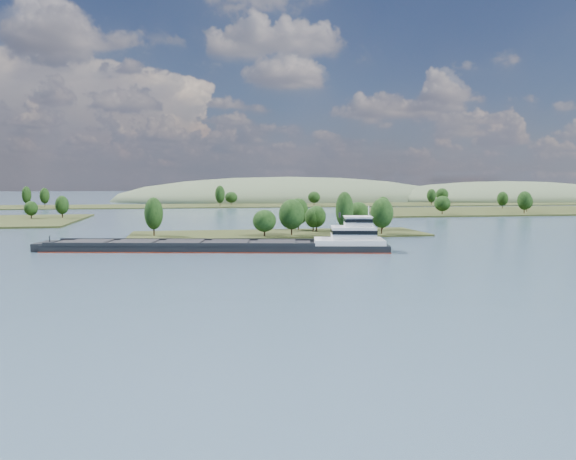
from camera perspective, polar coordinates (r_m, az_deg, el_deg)
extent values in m
plane|color=#3B4F66|center=(133.82, 3.12, -2.89)|extent=(1800.00, 1800.00, 0.00)
cube|color=#262E14|center=(192.37, -0.90, -0.47)|extent=(100.00, 30.00, 1.20)
cylinder|color=black|center=(186.42, 5.74, 0.24)|extent=(0.50, 0.50, 4.68)
ellipsoid|color=black|center=(186.02, 5.76, 2.07)|extent=(5.99, 5.99, 12.02)
cylinder|color=black|center=(204.21, 1.07, 0.55)|extent=(0.50, 0.50, 3.77)
ellipsoid|color=black|center=(203.89, 1.07, 1.90)|extent=(7.45, 7.45, 9.69)
cylinder|color=black|center=(183.88, 0.38, 0.07)|extent=(0.50, 0.50, 3.87)
ellipsoid|color=black|center=(183.52, 0.38, 1.61)|extent=(8.63, 8.63, 9.96)
cylinder|color=black|center=(197.51, 2.58, 0.26)|extent=(0.50, 0.50, 2.80)
ellipsoid|color=black|center=(197.24, 2.58, 1.28)|extent=(6.06, 6.06, 7.19)
cylinder|color=black|center=(181.03, -2.41, -0.18)|extent=(0.50, 0.50, 2.79)
ellipsoid|color=black|center=(180.74, -2.41, 0.94)|extent=(7.68, 7.68, 7.19)
cylinder|color=black|center=(187.02, -13.46, 0.05)|extent=(0.50, 0.50, 4.11)
ellipsoid|color=black|center=(186.65, -13.49, 1.65)|extent=(6.06, 6.06, 10.56)
cylinder|color=black|center=(198.00, 2.92, 0.29)|extent=(0.50, 0.50, 2.97)
ellipsoid|color=black|center=(197.72, 2.92, 1.38)|extent=(6.72, 6.72, 7.64)
cylinder|color=black|center=(208.79, 9.60, 0.61)|extent=(0.50, 0.50, 3.95)
ellipsoid|color=black|center=(208.47, 9.62, 1.99)|extent=(6.23, 6.23, 10.16)
cylinder|color=black|center=(191.24, 9.49, 0.21)|extent=(0.50, 0.50, 3.94)
ellipsoid|color=black|center=(190.89, 9.51, 1.71)|extent=(7.73, 7.73, 10.14)
cylinder|color=black|center=(205.12, 7.16, 0.47)|extent=(0.50, 0.50, 3.33)
ellipsoid|color=black|center=(204.82, 7.17, 1.65)|extent=(7.98, 7.98, 8.56)
cylinder|color=black|center=(287.36, -21.94, 1.50)|extent=(0.50, 0.50, 3.46)
ellipsoid|color=black|center=(287.15, -21.97, 2.38)|extent=(6.38, 6.38, 8.90)
cylinder|color=black|center=(288.82, -24.62, 1.34)|extent=(0.50, 0.50, 2.67)
ellipsoid|color=black|center=(288.65, -24.65, 2.02)|extent=(6.24, 6.24, 6.87)
cylinder|color=black|center=(306.13, 15.39, 1.85)|extent=(0.50, 0.50, 3.18)
ellipsoid|color=black|center=(305.94, 15.41, 2.61)|extent=(8.46, 8.46, 8.17)
cylinder|color=black|center=(328.44, 22.87, 1.91)|extent=(0.50, 0.50, 3.94)
ellipsoid|color=black|center=(328.24, 22.90, 2.78)|extent=(7.64, 7.64, 10.14)
cylinder|color=black|center=(346.43, 23.10, 1.99)|extent=(0.50, 0.50, 3.25)
ellipsoid|color=black|center=(346.27, 23.12, 2.67)|extent=(6.37, 6.37, 8.36)
cylinder|color=black|center=(380.64, 20.95, 2.32)|extent=(0.50, 0.50, 3.53)
ellipsoid|color=black|center=(380.48, 20.97, 2.99)|extent=(6.95, 6.95, 9.07)
cube|color=#262E14|center=(410.64, -5.71, 2.44)|extent=(900.00, 60.00, 1.20)
cylinder|color=black|center=(422.82, -25.00, 2.46)|extent=(0.50, 0.50, 4.58)
ellipsoid|color=black|center=(422.65, -25.03, 3.25)|extent=(6.19, 6.19, 11.79)
cylinder|color=black|center=(428.89, 14.35, 2.76)|extent=(0.50, 0.50, 3.88)
ellipsoid|color=black|center=(428.74, 14.37, 3.42)|extent=(6.85, 6.85, 9.97)
cylinder|color=black|center=(415.52, -5.79, 2.77)|extent=(0.50, 0.50, 3.17)
ellipsoid|color=black|center=(415.38, -5.79, 3.33)|extent=(9.20, 9.20, 8.16)
cylinder|color=black|center=(468.98, 15.37, 2.92)|extent=(0.50, 0.50, 3.86)
ellipsoid|color=black|center=(468.84, 15.38, 3.51)|extent=(9.98, 9.98, 9.92)
cylinder|color=black|center=(418.03, -23.47, 2.47)|extent=(0.50, 0.50, 4.24)
ellipsoid|color=black|center=(417.86, -23.49, 3.21)|extent=(6.57, 6.57, 10.90)
cylinder|color=black|center=(410.24, 2.66, 2.77)|extent=(0.50, 0.50, 3.28)
ellipsoid|color=black|center=(410.10, 2.67, 3.35)|extent=(9.06, 9.06, 8.44)
cylinder|color=black|center=(391.67, -6.92, 2.74)|extent=(0.50, 0.50, 4.76)
ellipsoid|color=black|center=(391.48, -6.93, 3.62)|extent=(6.92, 6.92, 12.23)
ellipsoid|color=#435339|center=(560.31, 21.30, 2.81)|extent=(260.00, 140.00, 36.00)
ellipsoid|color=#435339|center=(517.33, 0.12, 3.00)|extent=(320.00, 160.00, 44.00)
cube|color=black|center=(149.90, -7.26, -1.86)|extent=(90.87, 28.39, 2.49)
cube|color=#9D2911|center=(149.96, -7.26, -2.05)|extent=(91.13, 28.66, 0.28)
cube|color=black|center=(156.70, -10.25, -1.01)|extent=(68.83, 13.85, 0.90)
cube|color=black|center=(145.92, -11.10, -1.47)|extent=(68.83, 13.85, 0.90)
cube|color=black|center=(151.32, -10.66, -1.30)|extent=(68.47, 22.96, 0.34)
cube|color=black|center=(158.25, -19.50, -1.10)|extent=(11.75, 11.04, 0.40)
cube|color=black|center=(154.31, -15.18, -1.14)|extent=(11.75, 11.04, 0.40)
cube|color=black|center=(151.29, -10.66, -1.17)|extent=(11.75, 11.04, 0.40)
cube|color=black|center=(149.24, -5.98, -1.20)|extent=(11.75, 11.04, 0.40)
cube|color=black|center=(148.21, -1.21, -1.21)|extent=(11.75, 11.04, 0.40)
cube|color=black|center=(162.94, -23.40, -1.52)|extent=(5.27, 10.63, 2.26)
cylinder|color=black|center=(162.32, -23.05, -0.97)|extent=(0.32, 0.32, 2.49)
cube|color=white|center=(148.65, 6.21, -1.16)|extent=(19.82, 14.11, 1.36)
cube|color=white|center=(148.53, 6.65, -0.29)|extent=(12.82, 11.03, 3.39)
cube|color=black|center=(148.49, 6.65, -0.12)|extent=(13.08, 11.30, 1.02)
cube|color=white|center=(148.40, 7.10, 0.84)|extent=(7.95, 7.95, 2.49)
cube|color=black|center=(148.37, 7.10, 1.01)|extent=(8.22, 8.22, 0.90)
cube|color=white|center=(148.31, 7.10, 1.36)|extent=(8.48, 8.48, 0.23)
cylinder|color=white|center=(148.55, 8.19, 1.88)|extent=(0.27, 0.27, 2.94)
cylinder|color=black|center=(151.27, 5.27, 1.54)|extent=(0.66, 0.66, 1.36)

